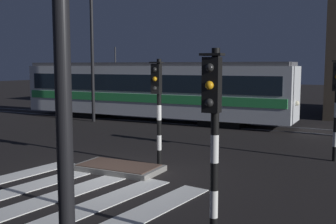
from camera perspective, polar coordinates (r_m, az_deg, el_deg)
ground_plane at (r=11.76m, az=-8.16°, el=-8.75°), size 120.00×120.00×0.00m
rail_near at (r=20.59m, az=7.96°, el=-2.12°), size 80.00×0.12×0.03m
rail_far at (r=21.94m, az=9.17°, el=-1.61°), size 80.00×0.12×0.03m
crosswalk_zebra at (r=10.23m, az=-14.77°, el=-11.17°), size 6.02×5.41×0.02m
traffic_island at (r=12.20m, az=-6.88°, el=-7.73°), size 2.51×1.33×0.18m
traffic_light_median_centre at (r=12.42m, az=-1.45°, el=2.28°), size 0.36×0.42×3.28m
traffic_light_corner_near_right at (r=6.79m, az=6.31°, el=-0.80°), size 0.36×0.42×3.37m
street_lamp_trackside_left at (r=22.69m, az=-10.94°, el=11.12°), size 0.44×1.21×7.91m
tram at (r=22.93m, az=-2.39°, el=3.17°), size 15.93×2.58×4.15m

